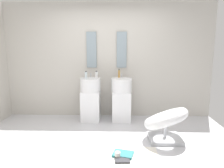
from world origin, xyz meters
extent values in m
cube|color=silver|center=(0.00, 0.00, -0.02)|extent=(4.80, 3.60, 0.04)
cube|color=beige|center=(0.00, 1.65, 1.30)|extent=(4.80, 0.10, 2.60)
cube|color=white|center=(-0.34, 1.26, 0.33)|extent=(0.40, 0.40, 0.66)
cylinder|color=white|center=(-0.34, 1.26, 0.80)|extent=(0.44, 0.44, 0.29)
cylinder|color=#B7BABF|center=(-0.34, 1.38, 1.00)|extent=(0.02, 0.02, 0.10)
cube|color=white|center=(0.34, 1.26, 0.33)|extent=(0.40, 0.40, 0.66)
cylinder|color=white|center=(0.34, 1.26, 0.80)|extent=(0.44, 0.44, 0.29)
cylinder|color=#B7BABF|center=(0.34, 1.38, 1.00)|extent=(0.02, 0.02, 0.10)
cube|color=#8C9EA8|center=(-0.34, 1.58, 1.54)|extent=(0.22, 0.03, 0.79)
cube|color=#8C9EA8|center=(0.34, 1.58, 1.54)|extent=(0.22, 0.03, 0.79)
cube|color=#B7BABF|center=(1.09, 0.28, 0.03)|extent=(0.56, 0.50, 0.06)
cylinder|color=#B7BABF|center=(1.09, 0.28, 0.20)|extent=(0.05, 0.05, 0.34)
torus|color=white|center=(1.09, 0.28, 0.40)|extent=(1.09, 1.09, 0.49)
cube|color=white|center=(0.34, -0.31, 0.01)|extent=(1.07, 0.61, 0.01)
cube|color=teal|center=(0.34, -0.28, 0.03)|extent=(0.35, 0.29, 0.03)
cube|color=#38383D|center=(0.32, -0.43, 0.02)|extent=(0.22, 0.20, 0.03)
cylinder|color=white|center=(0.26, -0.36, 0.06)|extent=(0.08, 0.08, 0.09)
cylinder|color=white|center=(-0.21, 1.31, 1.01)|extent=(0.05, 0.05, 0.13)
cylinder|color=black|center=(-0.21, 1.31, 1.09)|extent=(0.03, 0.03, 0.02)
cylinder|color=#C68C38|center=(0.28, 1.38, 1.03)|extent=(0.04, 0.04, 0.16)
cylinder|color=black|center=(0.28, 1.38, 1.12)|extent=(0.02, 0.02, 0.02)
cylinder|color=silver|center=(-0.42, 1.19, 1.02)|extent=(0.06, 0.06, 0.14)
cylinder|color=black|center=(-0.42, 1.19, 1.10)|extent=(0.03, 0.03, 0.02)
camera|label=1|loc=(0.25, -3.22, 1.63)|focal=33.88mm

